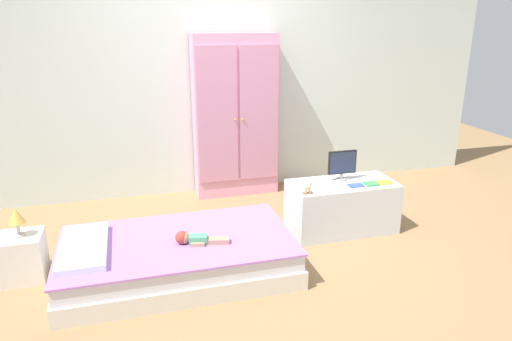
% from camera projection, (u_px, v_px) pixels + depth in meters
% --- Properties ---
extents(ground_plane, '(10.00, 10.00, 0.02)m').
position_uv_depth(ground_plane, '(246.00, 254.00, 3.85)').
color(ground_plane, '#99754C').
extents(back_wall, '(6.40, 0.05, 2.70)m').
position_uv_depth(back_wall, '(208.00, 67.00, 4.86)').
color(back_wall, silver).
rests_on(back_wall, ground_plane).
extents(bed, '(1.71, 0.97, 0.28)m').
position_uv_depth(bed, '(178.00, 256.00, 3.50)').
color(bed, silver).
rests_on(bed, ground_plane).
extents(pillow, '(0.32, 0.70, 0.05)m').
position_uv_depth(pillow, '(83.00, 247.00, 3.28)').
color(pillow, silver).
rests_on(pillow, bed).
extents(doll, '(0.39, 0.16, 0.10)m').
position_uv_depth(doll, '(192.00, 239.00, 3.39)').
color(doll, '#4CA375').
rests_on(doll, bed).
extents(nightstand, '(0.30, 0.30, 0.34)m').
position_uv_depth(nightstand, '(23.00, 257.00, 3.43)').
color(nightstand, silver).
rests_on(nightstand, ground_plane).
extents(table_lamp, '(0.12, 0.12, 0.21)m').
position_uv_depth(table_lamp, '(16.00, 217.00, 3.33)').
color(table_lamp, '#B7B2AD').
rests_on(table_lamp, nightstand).
extents(wardrobe, '(0.87, 0.31, 1.70)m').
position_uv_depth(wardrobe, '(236.00, 116.00, 4.91)').
color(wardrobe, '#E599BC').
rests_on(wardrobe, ground_plane).
extents(tv_stand, '(0.94, 0.47, 0.45)m').
position_uv_depth(tv_stand, '(342.00, 206.00, 4.20)').
color(tv_stand, silver).
rests_on(tv_stand, ground_plane).
extents(tv_monitor, '(0.26, 0.10, 0.27)m').
position_uv_depth(tv_monitor, '(342.00, 163.00, 4.16)').
color(tv_monitor, '#99999E').
rests_on(tv_monitor, tv_stand).
extents(rocking_horse_toy, '(0.08, 0.04, 0.10)m').
position_uv_depth(rocking_horse_toy, '(309.00, 188.00, 3.87)').
color(rocking_horse_toy, '#8E6642').
rests_on(rocking_horse_toy, tv_stand).
extents(book_blue, '(0.13, 0.08, 0.01)m').
position_uv_depth(book_blue, '(356.00, 185.00, 4.05)').
color(book_blue, blue).
rests_on(book_blue, tv_stand).
extents(book_green, '(0.12, 0.11, 0.01)m').
position_uv_depth(book_green, '(371.00, 184.00, 4.09)').
color(book_green, '#429E51').
rests_on(book_green, tv_stand).
extents(book_yellow, '(0.13, 0.09, 0.01)m').
position_uv_depth(book_yellow, '(384.00, 182.00, 4.12)').
color(book_yellow, gold).
rests_on(book_yellow, tv_stand).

